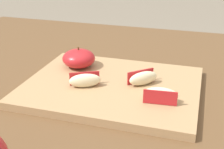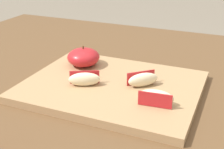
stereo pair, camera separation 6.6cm
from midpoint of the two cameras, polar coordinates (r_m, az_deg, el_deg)
The scene contains 6 objects.
dining_table at distance 0.74m, azimuth 5.58°, elevation -8.58°, with size 1.33×0.98×0.74m.
cutting_board at distance 0.67m, azimuth 2.81°, elevation -2.26°, with size 0.37×0.29×0.02m.
apple_half_skin_up at distance 0.75m, azimuth -2.75°, elevation 3.14°, with size 0.08×0.08×0.05m.
apple_wedge_right at distance 0.65m, azimuth -2.18°, elevation -0.89°, with size 0.07×0.05×0.03m.
apple_wedge_left at distance 0.65m, azimuth 8.55°, elevation -0.97°, with size 0.06×0.06×0.03m.
apple_wedge_near_knife at distance 0.59m, azimuth 11.27°, elevation -4.19°, with size 0.07×0.03×0.03m.
Camera 2 is at (0.21, -0.59, 1.04)m, focal length 49.97 mm.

